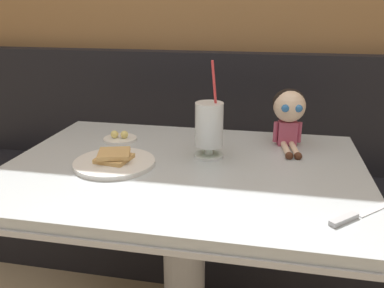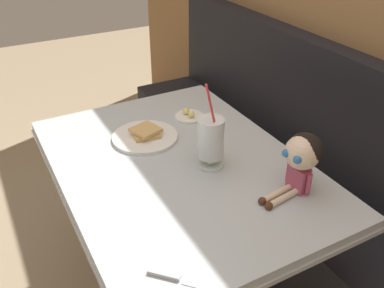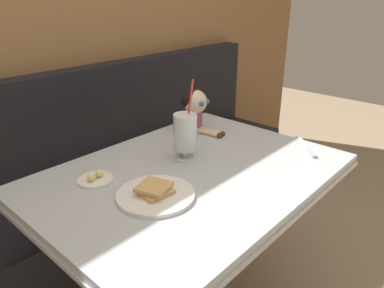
% 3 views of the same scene
% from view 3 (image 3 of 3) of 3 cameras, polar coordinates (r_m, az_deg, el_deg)
% --- Properties ---
extents(wood_panel_wall, '(4.40, 0.08, 2.40)m').
position_cam_3_polar(wood_panel_wall, '(1.88, -21.17, 17.18)').
color(wood_panel_wall, olive).
rests_on(wood_panel_wall, ground).
extents(booth_bench, '(2.60, 0.48, 1.00)m').
position_cam_3_polar(booth_bench, '(1.95, -14.11, -9.18)').
color(booth_bench, black).
rests_on(booth_bench, ground).
extents(diner_table, '(1.11, 0.81, 0.74)m').
position_cam_3_polar(diner_table, '(1.42, -0.18, -11.26)').
color(diner_table, '#B2BCC1').
rests_on(diner_table, ground).
extents(toast_plate, '(0.25, 0.25, 0.04)m').
position_cam_3_polar(toast_plate, '(1.16, -5.79, -7.81)').
color(toast_plate, white).
rests_on(toast_plate, diner_table).
extents(milkshake_glass, '(0.10, 0.10, 0.31)m').
position_cam_3_polar(milkshake_glass, '(1.38, -1.07, 1.53)').
color(milkshake_glass, silver).
rests_on(milkshake_glass, diner_table).
extents(butter_saucer, '(0.12, 0.12, 0.04)m').
position_cam_3_polar(butter_saucer, '(1.29, -14.98, -5.34)').
color(butter_saucer, white).
rests_on(butter_saucer, diner_table).
extents(butter_knife, '(0.18, 0.18, 0.01)m').
position_cam_3_polar(butter_knife, '(1.56, 17.89, -0.84)').
color(butter_knife, silver).
rests_on(butter_knife, diner_table).
extents(seated_doll, '(0.13, 0.23, 0.20)m').
position_cam_3_polar(seated_doll, '(1.65, 0.48, 6.31)').
color(seated_doll, '#B74C6B').
rests_on(seated_doll, diner_table).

